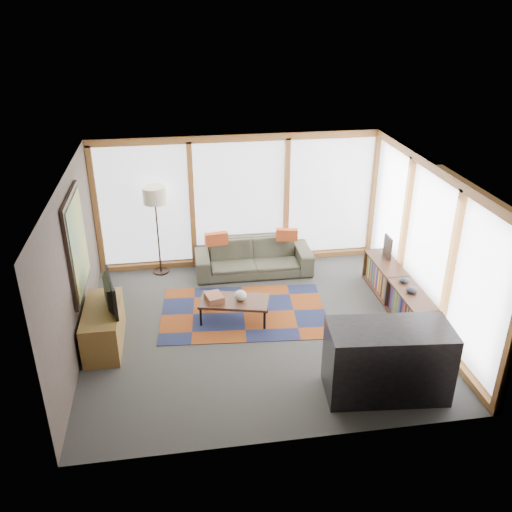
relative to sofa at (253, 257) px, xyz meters
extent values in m
plane|color=#31312E|center=(-0.19, -1.95, -0.32)|extent=(5.50, 5.50, 0.00)
cube|color=#423631|center=(-2.94, -1.95, 0.98)|extent=(0.04, 5.00, 2.60)
cube|color=#423631|center=(-0.19, -4.45, 0.98)|extent=(5.50, 0.04, 2.60)
cube|color=silver|center=(-0.19, -1.95, 2.28)|extent=(5.50, 5.00, 0.04)
cube|color=white|center=(-0.19, 0.52, 0.98)|extent=(5.30, 0.02, 2.35)
cube|color=white|center=(2.53, -1.95, 0.98)|extent=(0.02, 4.80, 2.35)
cube|color=black|center=(-2.90, -1.65, 1.23)|extent=(0.05, 1.35, 1.55)
cube|color=gold|center=(-2.87, -1.65, 1.23)|extent=(0.02, 1.20, 1.40)
cube|color=maroon|center=(-0.39, -1.46, -0.32)|extent=(2.91, 2.01, 0.01)
imported|color=#393B2D|center=(0.00, 0.00, 0.00)|extent=(2.23, 0.89, 0.65)
cube|color=#AF451D|center=(-0.70, -0.02, 0.44)|extent=(0.44, 0.18, 0.24)
cube|color=#AF451D|center=(0.65, -0.03, 0.44)|extent=(0.43, 0.20, 0.23)
cube|color=brown|center=(-0.89, -1.61, 0.10)|extent=(0.33, 0.37, 0.11)
ellipsoid|color=beige|center=(-0.46, -1.66, 0.14)|extent=(0.23, 0.23, 0.17)
ellipsoid|color=black|center=(2.24, -2.20, 0.30)|extent=(0.19, 0.19, 0.09)
ellipsoid|color=black|center=(2.25, -1.86, 0.29)|extent=(0.19, 0.19, 0.08)
cube|color=black|center=(2.32, -0.90, 0.46)|extent=(0.04, 0.31, 0.41)
cube|color=brown|center=(-2.62, -2.04, 0.00)|extent=(0.53, 1.28, 0.64)
imported|color=black|center=(-2.52, -2.04, 0.57)|extent=(0.30, 0.88, 0.50)
cube|color=black|center=(1.23, -3.76, 0.18)|extent=(1.67, 0.90, 1.02)
camera|label=1|loc=(-1.39, -9.27, 4.56)|focal=38.00mm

